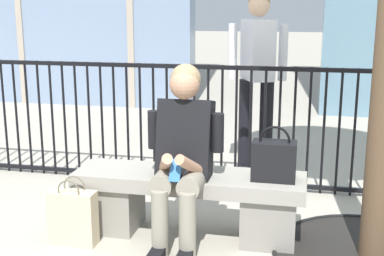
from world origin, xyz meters
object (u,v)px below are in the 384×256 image
Objects in this scene: seated_person_with_phone at (182,150)px; bystander_at_railing at (257,69)px; handbag_on_bench at (274,160)px; shopping_bag at (73,217)px; stone_bench at (189,198)px.

bystander_at_railing reaches higher than seated_person_with_phone.
handbag_on_bench reaches higher than shopping_bag.
seated_person_with_phone is 0.87m from shopping_bag.
seated_person_with_phone is 0.61m from handbag_on_bench.
stone_bench is 1.75m from bystander_at_railing.
shopping_bag is at bearing -164.82° from seated_person_with_phone.
shopping_bag is 2.30m from bystander_at_railing.
seated_person_with_phone is at bearing -168.72° from handbag_on_bench.
stone_bench is 0.66m from handbag_on_bench.
bystander_at_railing reaches higher than handbag_on_bench.
seated_person_with_phone is 0.71× the size of bystander_at_railing.
seated_person_with_phone reaches higher than handbag_on_bench.
bystander_at_railing is at bearing 79.14° from seated_person_with_phone.
bystander_at_railing is (1.04, 1.89, 0.81)m from shopping_bag.
seated_person_with_phone is 2.57× the size of shopping_bag.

